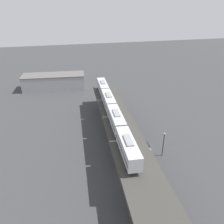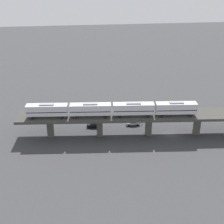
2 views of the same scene
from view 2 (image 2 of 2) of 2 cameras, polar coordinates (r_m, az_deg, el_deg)
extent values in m
plane|color=#38383A|center=(98.93, 10.35, -4.02)|extent=(400.00, 400.00, 0.00)
cube|color=#393733|center=(95.86, 10.65, -0.51)|extent=(16.84, 92.38, 0.80)
cube|color=#47443F|center=(99.60, 15.27, -2.27)|extent=(1.96, 1.96, 6.33)
cube|color=#47443F|center=(96.27, 6.70, -2.49)|extent=(1.96, 1.96, 6.33)
cube|color=#47443F|center=(95.21, -2.27, -2.65)|extent=(1.96, 1.96, 6.33)
cube|color=#47443F|center=(96.50, -11.22, -2.75)|extent=(1.96, 1.96, 6.33)
cube|color=silver|center=(93.66, 11.64, 0.75)|extent=(3.89, 12.21, 3.10)
cube|color=black|center=(93.78, 11.62, 0.59)|extent=(3.91, 11.97, 0.24)
cube|color=gray|center=(92.97, 11.73, 1.72)|extent=(1.78, 4.31, 0.36)
cylinder|color=black|center=(94.57, 14.16, -0.68)|extent=(0.30, 0.86, 0.84)
cylinder|color=black|center=(96.63, 13.80, -0.07)|extent=(0.30, 0.86, 0.84)
cylinder|color=black|center=(92.61, 9.16, -0.78)|extent=(0.30, 0.86, 0.84)
cylinder|color=black|center=(94.71, 8.90, -0.15)|extent=(0.30, 0.86, 0.84)
cube|color=silver|center=(91.54, 3.94, 0.65)|extent=(3.89, 12.21, 3.10)
cube|color=black|center=(91.66, 3.94, 0.48)|extent=(3.91, 11.97, 0.24)
cube|color=gray|center=(90.83, 3.98, 1.64)|extent=(1.78, 4.31, 0.36)
cylinder|color=black|center=(91.90, 6.58, -0.83)|extent=(0.30, 0.86, 0.84)
cylinder|color=black|center=(94.01, 6.38, -0.19)|extent=(0.30, 0.86, 0.84)
cylinder|color=black|center=(91.04, 1.35, -0.91)|extent=(0.30, 0.86, 0.84)
cylinder|color=black|center=(93.18, 1.26, -0.27)|extent=(0.30, 0.86, 0.84)
cube|color=silver|center=(91.13, -3.96, 0.53)|extent=(3.89, 12.21, 3.10)
cube|color=black|center=(91.25, -3.96, 0.36)|extent=(3.91, 11.97, 0.24)
cube|color=gray|center=(90.42, -3.99, 1.53)|extent=(1.78, 4.31, 0.36)
cylinder|color=black|center=(90.91, -1.30, -0.96)|extent=(0.30, 0.86, 0.84)
cylinder|color=black|center=(93.05, -1.32, -0.31)|extent=(0.30, 0.86, 0.84)
cylinder|color=black|center=(91.21, -6.58, -1.03)|extent=(0.30, 0.86, 0.84)
cylinder|color=black|center=(93.35, -6.48, -0.39)|extent=(0.30, 0.86, 0.84)
cube|color=silver|center=(92.45, -11.79, 0.40)|extent=(3.89, 12.21, 3.10)
cube|color=black|center=(92.57, -11.77, 0.24)|extent=(3.91, 11.97, 0.24)
cube|color=gray|center=(91.75, -11.88, 1.38)|extent=(1.78, 4.31, 0.36)
cylinder|color=black|center=(91.66, -9.20, -1.07)|extent=(0.30, 0.86, 0.84)
cylinder|color=black|center=(93.78, -9.04, -0.42)|extent=(0.30, 0.86, 0.84)
cylinder|color=black|center=(93.11, -14.33, -1.13)|extent=(0.30, 0.86, 0.84)
cylinder|color=black|center=(95.20, -14.06, -0.50)|extent=(0.30, 0.86, 0.84)
cube|color=black|center=(101.36, -3.38, -2.40)|extent=(2.14, 4.53, 0.80)
cube|color=#1E2328|center=(101.00, -3.31, -2.00)|extent=(1.81, 2.32, 0.76)
cylinder|color=black|center=(100.78, -2.56, -2.81)|extent=(0.29, 0.68, 0.66)
cylinder|color=black|center=(102.29, -2.57, -2.36)|extent=(0.29, 0.68, 0.66)
cylinder|color=black|center=(100.82, -4.19, -2.84)|extent=(0.29, 0.68, 0.66)
cylinder|color=black|center=(102.33, -4.17, -2.39)|extent=(0.29, 0.68, 0.66)
cube|color=#B7BABF|center=(102.67, 3.86, -2.03)|extent=(1.96, 4.46, 0.80)
cube|color=#1E2328|center=(102.34, 3.95, -1.64)|extent=(1.72, 2.26, 0.76)
cylinder|color=black|center=(102.33, 4.72, -2.41)|extent=(0.26, 0.67, 0.66)
cylinder|color=black|center=(103.82, 4.56, -1.97)|extent=(0.26, 0.67, 0.66)
cylinder|color=black|center=(101.91, 3.13, -2.48)|extent=(0.26, 0.67, 0.66)
cylinder|color=black|center=(103.41, 3.00, -2.04)|extent=(0.26, 0.67, 0.66)
cylinder|color=black|center=(105.13, 5.61, 0.12)|extent=(0.20, 0.20, 6.50)
sphere|color=beige|center=(103.71, 5.69, 1.85)|extent=(0.44, 0.44, 0.44)
camera|label=1|loc=(93.88, 36.87, 12.99)|focal=35.00mm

